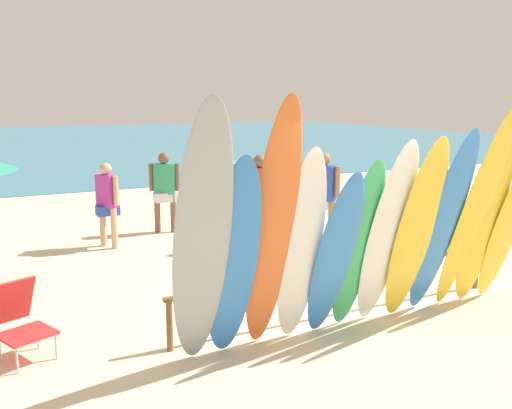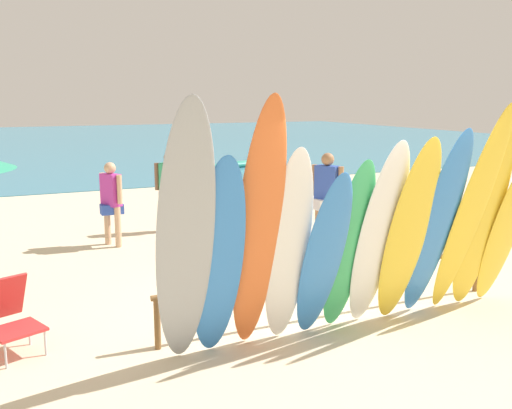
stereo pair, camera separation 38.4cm
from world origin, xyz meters
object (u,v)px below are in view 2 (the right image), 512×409
(surfboard_yellow_11, at_px, (506,229))
(beachgoer_near_rack, at_px, (262,194))
(surfboard_yellow_10, at_px, (483,213))
(surfboard_blue_1, at_px, (218,260))
(beachgoer_strolling, at_px, (111,198))
(surfboard_blue_4, at_px, (324,257))
(distant_boat, at_px, (239,164))
(surfboard_grey_0, at_px, (185,240))
(surfboard_white_3, at_px, (288,249))
(surfboard_rack, at_px, (338,277))
(surfboard_blue_8, at_px, (437,226))
(beach_chair_red, at_px, (9,313))
(surfboard_white_6, at_px, (378,236))
(surfboard_yellow_9, at_px, (470,213))
(surfboard_orange_2, at_px, (258,229))
(beachgoer_photographing, at_px, (170,186))
(surfboard_green_5, at_px, (348,247))
(surfboard_yellow_7, at_px, (408,233))
(beachgoer_by_water, at_px, (327,192))

(surfboard_yellow_11, distance_m, beachgoer_near_rack, 4.31)
(surfboard_yellow_10, xyz_separation_m, surfboard_yellow_11, (0.42, 0.01, -0.24))
(surfboard_blue_1, distance_m, surfboard_yellow_11, 3.95)
(surfboard_yellow_11, bearing_deg, beachgoer_strolling, 126.73)
(surfboard_blue_4, xyz_separation_m, distant_boat, (5.27, 15.21, -0.87))
(surfboard_grey_0, relative_size, surfboard_white_3, 1.24)
(surfboard_rack, xyz_separation_m, surfboard_blue_8, (0.98, -0.60, 0.68))
(surfboard_white_3, relative_size, beach_chair_red, 2.80)
(surfboard_white_6, height_order, surfboard_yellow_9, surfboard_yellow_9)
(surfboard_orange_2, xyz_separation_m, surfboard_blue_8, (2.33, -0.00, -0.18))
(surfboard_white_3, height_order, distant_boat, surfboard_white_3)
(beachgoer_near_rack, height_order, beachgoer_strolling, beachgoer_near_rack)
(surfboard_blue_4, relative_size, surfboard_yellow_11, 0.96)
(distant_boat, bearing_deg, surfboard_blue_4, -109.11)
(beachgoer_near_rack, height_order, beachgoer_photographing, beachgoer_near_rack)
(surfboard_green_5, distance_m, beachgoer_near_rack, 3.96)
(surfboard_yellow_7, height_order, surfboard_yellow_11, surfboard_yellow_7)
(surfboard_yellow_7, distance_m, beachgoer_near_rack, 4.03)
(surfboard_yellow_7, bearing_deg, surfboard_green_5, 169.58)
(surfboard_yellow_11, height_order, distant_boat, surfboard_yellow_11)
(surfboard_rack, height_order, beachgoer_near_rack, beachgoer_near_rack)
(surfboard_white_6, bearing_deg, surfboard_green_5, 167.64)
(surfboard_grey_0, bearing_deg, beachgoer_near_rack, 61.46)
(surfboard_green_5, distance_m, surfboard_yellow_7, 0.75)
(surfboard_blue_8, distance_m, beach_chair_red, 4.94)
(distant_boat, bearing_deg, surfboard_yellow_9, -102.16)
(surfboard_yellow_7, distance_m, surfboard_yellow_11, 1.60)
(surfboard_yellow_9, distance_m, surfboard_yellow_11, 0.81)
(surfboard_blue_4, height_order, beachgoer_near_rack, surfboard_blue_4)
(surfboard_blue_8, bearing_deg, distant_boat, 76.39)
(surfboard_orange_2, xyz_separation_m, surfboard_green_5, (1.18, 0.13, -0.35))
(surfboard_blue_8, relative_size, beachgoer_by_water, 1.46)
(surfboard_white_3, bearing_deg, surfboard_yellow_9, 2.32)
(surfboard_yellow_7, relative_size, surfboard_yellow_10, 0.91)
(surfboard_orange_2, bearing_deg, surfboard_grey_0, -171.93)
(surfboard_white_6, bearing_deg, surfboard_blue_8, -9.22)
(surfboard_orange_2, relative_size, beachgoer_strolling, 1.84)
(beachgoer_strolling, bearing_deg, surfboard_grey_0, -29.73)
(surfboard_blue_8, relative_size, surfboard_yellow_11, 1.16)
(surfboard_grey_0, height_order, surfboard_blue_8, surfboard_grey_0)
(surfboard_rack, height_order, beachgoer_photographing, beachgoer_photographing)
(surfboard_blue_4, height_order, beachgoer_photographing, surfboard_blue_4)
(beachgoer_near_rack, distance_m, distant_boat, 11.99)
(surfboard_white_3, bearing_deg, beachgoer_strolling, 106.41)
(surfboard_white_6, xyz_separation_m, surfboard_yellow_7, (0.37, -0.07, 0.02))
(surfboard_blue_4, bearing_deg, beachgoer_photographing, 86.76)
(surfboard_blue_1, height_order, surfboard_yellow_11, surfboard_blue_1)
(surfboard_white_6, xyz_separation_m, beachgoer_near_rack, (0.35, 3.95, -0.16))
(surfboard_rack, xyz_separation_m, surfboard_white_3, (-0.98, -0.54, 0.60))
(surfboard_blue_4, height_order, beachgoer_strolling, surfboard_blue_4)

